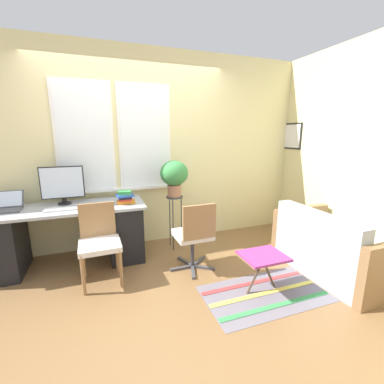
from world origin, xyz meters
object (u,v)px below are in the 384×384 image
Objects in this scene: mouse at (84,206)px; folding_stool at (263,258)px; potted_plant at (174,175)px; book_stack at (125,197)px; monitor at (63,184)px; desk_chair_wooden at (99,240)px; couch_loveseat at (335,249)px; keyboard at (61,209)px; plant_stand at (175,205)px; laptop at (5,206)px; office_chair_swivel at (194,234)px.

folding_stool is (1.68, -1.17, -0.39)m from mouse.
book_stack is at bearing -169.19° from potted_plant.
desk_chair_wooden is (0.38, -0.63, -0.52)m from monitor.
monitor reaches higher than mouse.
mouse is 0.05× the size of couch_loveseat.
potted_plant is at bearing 25.56° from desk_chair_wooden.
keyboard is 1.39m from plant_stand.
laptop is 1.31m from book_stack.
laptop is 1.17m from desk_chair_wooden.
office_chair_swivel is (2.00, -0.72, -0.33)m from laptop.
desk_chair_wooden is at bearing -69.71° from mouse.
office_chair_swivel is 0.71m from plant_stand.
monitor is 1.00× the size of potted_plant.
potted_plant is (1.38, 0.15, 0.30)m from keyboard.
monitor is 0.65× the size of plant_stand.
keyboard is 3.17m from couch_loveseat.
keyboard is 0.71× the size of potted_plant.
laptop is 0.79× the size of folding_stool.
mouse is (0.83, -0.17, -0.03)m from laptop.
laptop is 2.87m from folding_stool.
desk_chair_wooden is at bearing 73.82° from couch_loveseat.
folding_stool is (1.92, -1.15, -0.38)m from keyboard.
book_stack is at bearing -18.73° from monitor.
laptop is 2.15m from office_chair_swivel.
potted_plant reaches higher than mouse.
book_stack is 0.62m from desk_chair_wooden.
book_stack is 1.74m from folding_stool.
laptop is at bearing 178.81° from plant_stand.
desk_chair_wooden reaches higher than folding_stool.
book_stack is at bearing -7.31° from laptop.
mouse is at bearing 67.28° from couch_loveseat.
book_stack is 0.97m from office_chair_swivel.
potted_plant is at bearing 6.32° from keyboard.
office_chair_swivel is (1.40, -0.80, -0.53)m from monitor.
plant_stand is at bearing 6.32° from keyboard.
book_stack is at bearing 62.95° from couch_loveseat.
folding_stool is at bearing -29.18° from desk_chair_wooden.
desk_chair_wooden is at bearing -152.33° from potted_plant.
plant_stand is (-1.56, 1.26, 0.35)m from couch_loveseat.
mouse is 0.08× the size of desk_chair_wooden.
plant_stand is (-0.04, 0.68, 0.18)m from office_chair_swivel.
desk_chair_wooden is (0.97, -0.56, -0.32)m from laptop.
mouse is 0.16× the size of folding_stool.
mouse is at bearing -173.37° from plant_stand.
potted_plant reaches higher than desk_chair_wooden.
office_chair_swivel is 1.12× the size of plant_stand.
plant_stand is 0.41m from potted_plant.
potted_plant reaches higher than book_stack.
monitor is at bearing 175.29° from potted_plant.
laptop is at bearing 172.69° from book_stack.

